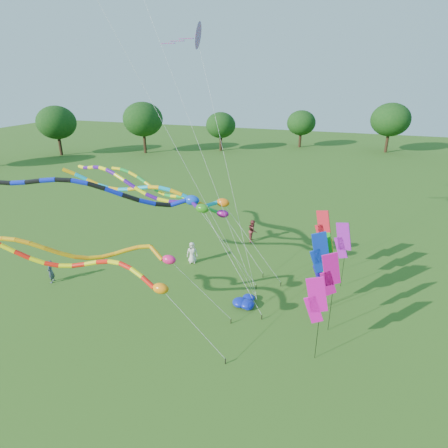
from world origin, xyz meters
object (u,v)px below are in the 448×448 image
(person_c, at_px, (253,231))
(tube_kite_red, at_px, (94,269))
(person_b, at_px, (51,272))
(person_a, at_px, (192,253))
(tube_kite_orange, at_px, (104,252))
(blue_nylon_heap, at_px, (242,301))

(person_c, bearing_deg, tube_kite_red, 152.35)
(person_b, bearing_deg, person_a, 104.79)
(tube_kite_red, bearing_deg, person_a, 80.33)
(person_b, bearing_deg, tube_kite_orange, 46.05)
(tube_kite_red, relative_size, blue_nylon_heap, 7.65)
(tube_kite_red, relative_size, person_a, 7.56)
(person_b, bearing_deg, tube_kite_red, 39.31)
(tube_kite_orange, bearing_deg, tube_kite_red, -100.50)
(tube_kite_orange, distance_m, person_b, 8.20)
(tube_kite_orange, bearing_deg, person_b, 135.38)
(person_c, bearing_deg, person_b, 122.26)
(person_b, bearing_deg, blue_nylon_heap, 76.20)
(blue_nylon_heap, relative_size, person_b, 1.00)
(person_a, bearing_deg, person_c, 35.67)
(person_c, bearing_deg, tube_kite_orange, 150.31)
(tube_kite_red, xyz_separation_m, person_c, (4.03, 14.71, -3.35))
(person_a, bearing_deg, blue_nylon_heap, -60.85)
(tube_kite_red, distance_m, person_c, 15.61)
(tube_kite_red, bearing_deg, blue_nylon_heap, 38.95)
(person_a, bearing_deg, person_b, -166.44)
(person_a, relative_size, person_b, 1.01)
(blue_nylon_heap, bearing_deg, person_a, 141.64)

